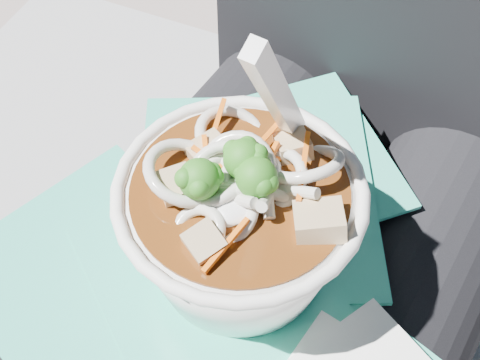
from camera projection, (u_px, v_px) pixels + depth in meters
The scene contains 5 objects.
stone_ledge at pixel (302, 334), 0.87m from camera, with size 1.00×0.50×0.45m, color gray.
lap at pixel (243, 327), 0.55m from camera, with size 0.34×0.48×0.15m.
person_body at pixel (298, 231), 0.58m from camera, with size 0.34×0.94×1.00m.
plastic_bag at pixel (226, 261), 0.50m from camera, with size 0.35×0.39×0.01m.
udon_bowl at pixel (240, 217), 0.44m from camera, with size 0.20×0.20×0.21m.
Camera 1 is at (0.12, -0.20, 1.04)m, focal length 50.00 mm.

